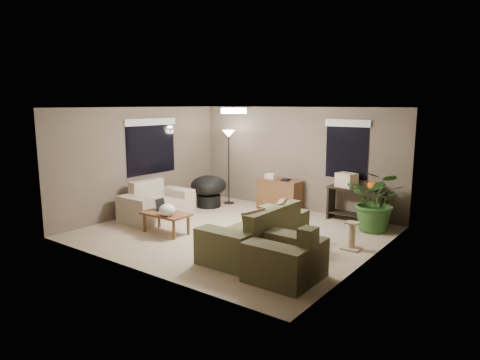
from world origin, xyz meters
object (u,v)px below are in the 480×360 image
Objects in this scene: loveseat at (156,205)px; papasan_chair at (209,189)px; coffee_table at (166,216)px; console_table at (356,202)px; main_sofa at (258,236)px; armchair at (286,260)px; houseplant at (377,208)px; desk at (279,194)px; floor_lamp at (229,142)px; cat_scratching_post at (352,237)px.

papasan_chair is (0.24, 1.56, 0.17)m from loveseat.
console_table reaches higher than coffee_table.
main_sofa is 2.99m from console_table.
armchair is 3.16m from coffee_table.
papasan_chair is 0.79× the size of houseplant.
desk is 1.94m from console_table.
papasan_chair is (-0.79, 2.23, 0.11)m from coffee_table.
loveseat is at bearing -147.05° from console_table.
floor_lamp reaches higher than armchair.
main_sofa is 1.24m from armchair.
desk is at bearing 171.34° from houseplant.
main_sofa is 4.01m from floor_lamp.
console_table is at bearing 95.90° from armchair.
armchair is 3.22m from houseplant.
coffee_table is at bearing -131.35° from console_table.
console_table is 3.63m from papasan_chair.
floor_lamp reaches higher than coffee_table.
floor_lamp is 4.11m from houseplant.
main_sofa is at bearing -44.15° from floor_lamp.
loveseat is 4.45m from cat_scratching_post.
loveseat is (-3.14, 0.49, 0.00)m from main_sofa.
papasan_chair is at bearing 81.34° from loveseat.
desk is at bearing 114.70° from main_sofa.
main_sofa is at bearing 143.78° from armchair.
floor_lamp is at bearing 137.80° from armchair.
armchair is at bearing -57.17° from desk.
houseplant is at bearing 5.87° from papasan_chair.
main_sofa is 3.17m from loveseat.
desk reaches higher than cat_scratching_post.
papasan_chair is at bearing -174.13° from houseplant.
floor_lamp is (-3.35, -0.28, 1.16)m from console_table.
floor_lamp reaches higher than desk.
armchair is 1.88m from cat_scratching_post.
loveseat reaches higher than desk.
desk is 1.88m from floor_lamp.
armchair is 2.00× the size of cat_scratching_post.
loveseat is 4.49m from console_table.
floor_lamp is (0.18, 0.60, 1.13)m from papasan_chair.
armchair is at bearing -35.43° from papasan_chair.
console_table is at bearing 4.83° from floor_lamp.
armchair is at bearing -42.20° from floor_lamp.
console_table is 0.77m from houseplant.
console_table is at bearing 2.03° from desk.
papasan_chair is 4.16m from houseplant.
cat_scratching_post is at bearing 41.71° from main_sofa.
floor_lamp is (-3.73, 3.38, 1.30)m from armchair.
houseplant reaches higher than console_table.
main_sofa is 1.15× the size of floor_lamp.
floor_lamp reaches higher than loveseat.
main_sofa is 1.70m from cat_scratching_post.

